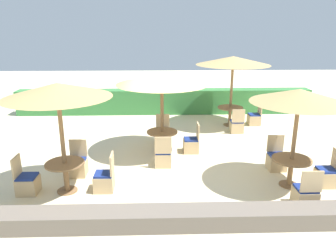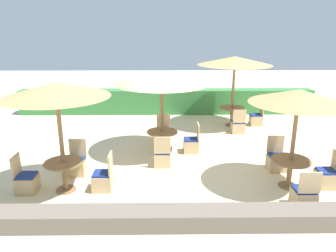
{
  "view_description": "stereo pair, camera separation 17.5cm",
  "coord_description": "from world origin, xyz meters",
  "px_view_note": "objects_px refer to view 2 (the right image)",
  "views": [
    {
      "loc": [
        -0.3,
        -8.85,
        3.82
      ],
      "look_at": [
        0.0,
        0.6,
        0.9
      ],
      "focal_mm": 35.0,
      "sensor_mm": 36.0,
      "label": 1
    },
    {
      "loc": [
        -0.12,
        -8.85,
        3.82
      ],
      "look_at": [
        0.0,
        0.6,
        0.9
      ],
      "focal_mm": 35.0,
      "sensor_mm": 36.0,
      "label": 2
    }
  ],
  "objects_px": {
    "patio_chair_back_right_south": "(238,126)",
    "patio_chair_front_right_east": "(327,177)",
    "round_table_center": "(162,137)",
    "patio_chair_front_right_north": "(276,161)",
    "patio_chair_center_north": "(163,135)",
    "parasol_front_right": "(299,97)",
    "round_table_front_left": "(64,169)",
    "round_table_back_right": "(232,112)",
    "round_table_front_right": "(290,166)",
    "patio_chair_center_east": "(192,144)",
    "patio_chair_front_left_north": "(77,165)",
    "patio_chair_front_left_west": "(26,182)",
    "parasol_front_left": "(56,90)",
    "patio_chair_front_left_east": "(103,180)",
    "patio_chair_front_right_south": "(304,197)",
    "patio_chair_center_south": "(162,157)",
    "patio_chair_back_right_east": "(256,119)",
    "parasol_back_right": "(235,61)",
    "parasol_center": "(162,79)"
  },
  "relations": [
    {
      "from": "parasol_front_left",
      "to": "patio_chair_center_north",
      "type": "bearing_deg",
      "value": 55.29
    },
    {
      "from": "round_table_center",
      "to": "patio_chair_front_right_east",
      "type": "distance_m",
      "value": 4.66
    },
    {
      "from": "patio_chair_front_left_west",
      "to": "patio_chair_back_right_east",
      "type": "relative_size",
      "value": 1.0
    },
    {
      "from": "round_table_front_right",
      "to": "patio_chair_front_right_south",
      "type": "relative_size",
      "value": 1.02
    },
    {
      "from": "patio_chair_back_right_south",
      "to": "patio_chair_front_right_east",
      "type": "bearing_deg",
      "value": -73.34
    },
    {
      "from": "parasol_back_right",
      "to": "parasol_front_right",
      "type": "relative_size",
      "value": 1.15
    },
    {
      "from": "patio_chair_center_east",
      "to": "round_table_front_right",
      "type": "xyz_separation_m",
      "value": [
        2.21,
        -2.31,
        0.28
      ]
    },
    {
      "from": "patio_chair_front_left_north",
      "to": "patio_chair_front_left_west",
      "type": "bearing_deg",
      "value": 44.54
    },
    {
      "from": "patio_chair_front_left_west",
      "to": "patio_chair_center_south",
      "type": "relative_size",
      "value": 1.0
    },
    {
      "from": "patio_chair_back_right_south",
      "to": "round_table_front_left",
      "type": "bearing_deg",
      "value": -139.64
    },
    {
      "from": "parasol_front_left",
      "to": "patio_chair_front_left_west",
      "type": "relative_size",
      "value": 2.82
    },
    {
      "from": "patio_chair_center_north",
      "to": "parasol_front_right",
      "type": "relative_size",
      "value": 0.38
    },
    {
      "from": "patio_chair_front_left_east",
      "to": "round_table_center",
      "type": "relative_size",
      "value": 0.98
    },
    {
      "from": "patio_chair_center_east",
      "to": "round_table_back_right",
      "type": "height_order",
      "value": "patio_chair_center_east"
    },
    {
      "from": "patio_chair_center_east",
      "to": "patio_chair_back_right_east",
      "type": "bearing_deg",
      "value": -44.5
    },
    {
      "from": "round_table_center",
      "to": "patio_chair_back_right_east",
      "type": "height_order",
      "value": "patio_chair_back_right_east"
    },
    {
      "from": "patio_chair_center_east",
      "to": "parasol_back_right",
      "type": "distance_m",
      "value": 4.05
    },
    {
      "from": "patio_chair_front_right_south",
      "to": "patio_chair_center_north",
      "type": "bearing_deg",
      "value": 125.69
    },
    {
      "from": "patio_chair_front_left_north",
      "to": "patio_chair_front_right_south",
      "type": "xyz_separation_m",
      "value": [
        5.34,
        -1.74,
        0.0
      ]
    },
    {
      "from": "patio_chair_front_right_north",
      "to": "patio_chair_front_left_east",
      "type": "bearing_deg",
      "value": 13.22
    },
    {
      "from": "patio_chair_center_east",
      "to": "parasol_front_right",
      "type": "xyz_separation_m",
      "value": [
        2.21,
        -2.31,
        1.99
      ]
    },
    {
      "from": "parasol_front_left",
      "to": "patio_chair_front_right_east",
      "type": "height_order",
      "value": "parasol_front_left"
    },
    {
      "from": "patio_chair_center_south",
      "to": "parasol_center",
      "type": "bearing_deg",
      "value": 90.34
    },
    {
      "from": "round_table_center",
      "to": "patio_chair_center_south",
      "type": "height_order",
      "value": "patio_chair_center_south"
    },
    {
      "from": "round_table_center",
      "to": "patio_chair_front_right_north",
      "type": "xyz_separation_m",
      "value": [
        3.13,
        -1.31,
        -0.27
      ]
    },
    {
      "from": "patio_chair_center_north",
      "to": "parasol_back_right",
      "type": "relative_size",
      "value": 0.33
    },
    {
      "from": "round_table_back_right",
      "to": "round_table_front_right",
      "type": "height_order",
      "value": "round_table_back_right"
    },
    {
      "from": "patio_chair_back_right_south",
      "to": "round_table_center",
      "type": "bearing_deg",
      "value": -145.32
    },
    {
      "from": "parasol_front_left",
      "to": "patio_chair_center_south",
      "type": "height_order",
      "value": "parasol_front_left"
    },
    {
      "from": "patio_chair_front_left_west",
      "to": "parasol_back_right",
      "type": "relative_size",
      "value": 0.33
    },
    {
      "from": "patio_chair_center_north",
      "to": "patio_chair_center_east",
      "type": "xyz_separation_m",
      "value": [
        0.88,
        -0.96,
        0.0
      ]
    },
    {
      "from": "parasol_front_right",
      "to": "round_table_front_right",
      "type": "relative_size",
      "value": 2.57
    },
    {
      "from": "round_table_center",
      "to": "parasol_back_right",
      "type": "distance_m",
      "value": 4.42
    },
    {
      "from": "patio_chair_front_left_north",
      "to": "patio_chair_center_south",
      "type": "bearing_deg",
      "value": -167.21
    },
    {
      "from": "parasol_back_right",
      "to": "parasol_front_right",
      "type": "xyz_separation_m",
      "value": [
        0.4,
        -5.13,
        -0.28
      ]
    },
    {
      "from": "parasol_center",
      "to": "patio_chair_front_right_south",
      "type": "height_order",
      "value": "parasol_center"
    },
    {
      "from": "patio_chair_front_left_north",
      "to": "patio_chair_front_right_south",
      "type": "distance_m",
      "value": 5.62
    },
    {
      "from": "parasol_back_right",
      "to": "parasol_center",
      "type": "bearing_deg",
      "value": -133.68
    },
    {
      "from": "patio_chair_front_left_north",
      "to": "patio_chair_back_right_east",
      "type": "distance_m",
      "value": 7.42
    },
    {
      "from": "patio_chair_front_left_east",
      "to": "patio_chair_front_right_south",
      "type": "distance_m",
      "value": 4.59
    },
    {
      "from": "patio_chair_back_right_south",
      "to": "patio_chair_front_right_south",
      "type": "distance_m",
      "value": 5.19
    },
    {
      "from": "round_table_front_right",
      "to": "patio_chair_front_right_east",
      "type": "relative_size",
      "value": 1.02
    },
    {
      "from": "parasol_back_right",
      "to": "patio_chair_back_right_south",
      "type": "bearing_deg",
      "value": -86.71
    },
    {
      "from": "parasol_front_right",
      "to": "patio_chair_front_right_north",
      "type": "relative_size",
      "value": 2.61
    },
    {
      "from": "patio_chair_center_north",
      "to": "patio_chair_back_right_south",
      "type": "distance_m",
      "value": 2.9
    },
    {
      "from": "round_table_front_left",
      "to": "round_table_front_right",
      "type": "height_order",
      "value": "round_table_front_left"
    },
    {
      "from": "patio_chair_front_left_north",
      "to": "patio_chair_back_right_south",
      "type": "distance_m",
      "value": 6.1
    },
    {
      "from": "round_table_front_left",
      "to": "round_table_back_right",
      "type": "relative_size",
      "value": 0.92
    },
    {
      "from": "patio_chair_front_left_west",
      "to": "patio_chair_center_east",
      "type": "distance_m",
      "value": 4.84
    },
    {
      "from": "parasol_front_right",
      "to": "patio_chair_front_right_east",
      "type": "bearing_deg",
      "value": -1.89
    }
  ]
}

